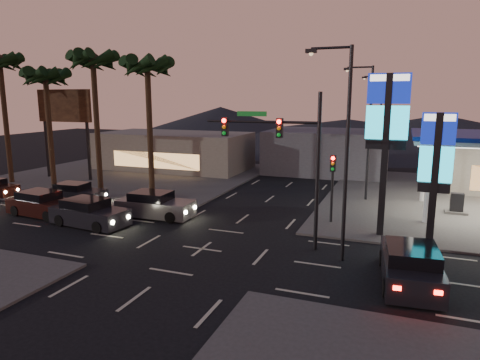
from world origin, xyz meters
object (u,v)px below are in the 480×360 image
at_px(car_lane_a_front, 89,213).
at_px(suv_station, 410,265).
at_px(car_lane_b_front, 155,205).
at_px(traffic_signal_mast, 284,148).
at_px(pylon_sign_tall, 387,123).
at_px(car_lane_b_mid, 75,193).
at_px(car_lane_a_mid, 42,204).
at_px(pylon_sign_short, 436,159).

bearing_deg(car_lane_a_front, suv_station, -6.26).
distance_m(car_lane_a_front, car_lane_b_front, 4.14).
bearing_deg(traffic_signal_mast, pylon_sign_tall, 36.52).
height_order(pylon_sign_tall, car_lane_b_mid, pylon_sign_tall).
relative_size(pylon_sign_tall, car_lane_a_mid, 1.76).
height_order(pylon_sign_tall, car_lane_a_mid, pylon_sign_tall).
bearing_deg(pylon_sign_short, pylon_sign_tall, 158.20).
height_order(car_lane_a_mid, suv_station, suv_station).
height_order(pylon_sign_tall, pylon_sign_short, pylon_sign_tall).
bearing_deg(car_lane_a_front, pylon_sign_tall, 13.86).
relative_size(car_lane_a_front, suv_station, 0.97).
bearing_deg(car_lane_b_mid, pylon_sign_tall, -0.74).
height_order(pylon_sign_short, traffic_signal_mast, traffic_signal_mast).
bearing_deg(car_lane_a_mid, car_lane_a_front, -9.49).
relative_size(traffic_signal_mast, car_lane_b_mid, 1.75).
bearing_deg(car_lane_b_front, pylon_sign_short, 0.17).
relative_size(pylon_sign_tall, car_lane_b_mid, 1.97).
distance_m(pylon_sign_short, traffic_signal_mast, 7.69).
relative_size(traffic_signal_mast, car_lane_b_front, 1.55).
height_order(car_lane_a_front, car_lane_b_front, car_lane_b_front).
xyz_separation_m(traffic_signal_mast, car_lane_a_mid, (-16.57, 0.11, -4.48)).
bearing_deg(car_lane_b_front, car_lane_a_front, -131.47).
bearing_deg(car_lane_b_mid, car_lane_a_mid, -82.00).
relative_size(car_lane_a_mid, suv_station, 0.96).
bearing_deg(car_lane_b_mid, pylon_sign_short, -3.02).
distance_m(pylon_sign_short, car_lane_a_front, 19.96).
height_order(pylon_sign_short, car_lane_a_mid, pylon_sign_short).
relative_size(traffic_signal_mast, car_lane_a_front, 1.55).
xyz_separation_m(car_lane_b_front, car_lane_b_mid, (-7.75, 1.33, -0.10)).
xyz_separation_m(pylon_sign_tall, suv_station, (1.51, -6.16, -5.59)).
bearing_deg(car_lane_a_front, traffic_signal_mast, 3.03).
height_order(car_lane_a_front, suv_station, suv_station).
height_order(pylon_sign_tall, suv_station, pylon_sign_tall).
distance_m(pylon_sign_tall, pylon_sign_short, 3.20).
relative_size(pylon_sign_short, suv_station, 1.31).
bearing_deg(traffic_signal_mast, car_lane_b_mid, 167.48).
height_order(car_lane_a_front, car_lane_b_mid, car_lane_a_front).
bearing_deg(pylon_sign_short, car_lane_a_front, -170.74).
height_order(traffic_signal_mast, car_lane_b_mid, traffic_signal_mast).
bearing_deg(pylon_sign_tall, pylon_sign_short, -21.80).
bearing_deg(traffic_signal_mast, car_lane_a_front, -176.97).
bearing_deg(suv_station, traffic_signal_mast, 157.04).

